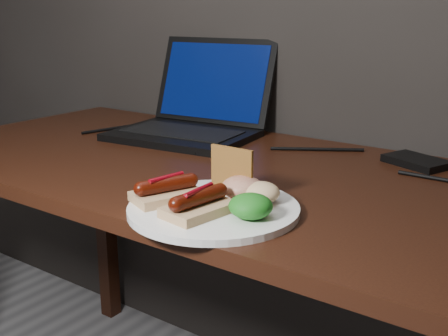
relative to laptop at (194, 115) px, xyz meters
name	(u,v)px	position (x,y,z in m)	size (l,w,h in m)	color
desk	(198,199)	(0.18, -0.21, -0.14)	(1.40, 0.70, 0.75)	black
laptop	(194,115)	(0.00, 0.00, 0.00)	(0.38, 0.38, 0.25)	black
hard_drive	(417,162)	(0.58, 0.04, -0.05)	(0.13, 0.08, 0.02)	black
desk_cables	(241,146)	(0.19, -0.05, -0.05)	(0.96, 0.27, 0.01)	black
plate	(214,209)	(0.39, -0.45, -0.05)	(0.29, 0.29, 0.01)	white
bread_sausage_left	(167,191)	(0.31, -0.47, -0.02)	(0.11, 0.13, 0.04)	#DBB980
bread_sausage_center	(199,204)	(0.40, -0.49, -0.02)	(0.09, 0.12, 0.04)	#DBB980
crispbread	(232,171)	(0.39, -0.38, 0.00)	(0.09, 0.01, 0.09)	#AB692F
salad_greens	(251,206)	(0.47, -0.46, -0.02)	(0.07, 0.07, 0.04)	#125711
salsa_mound	(242,187)	(0.41, -0.39, -0.02)	(0.07, 0.07, 0.04)	maroon
coleslaw_mound	(261,192)	(0.45, -0.39, -0.02)	(0.06, 0.06, 0.04)	beige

